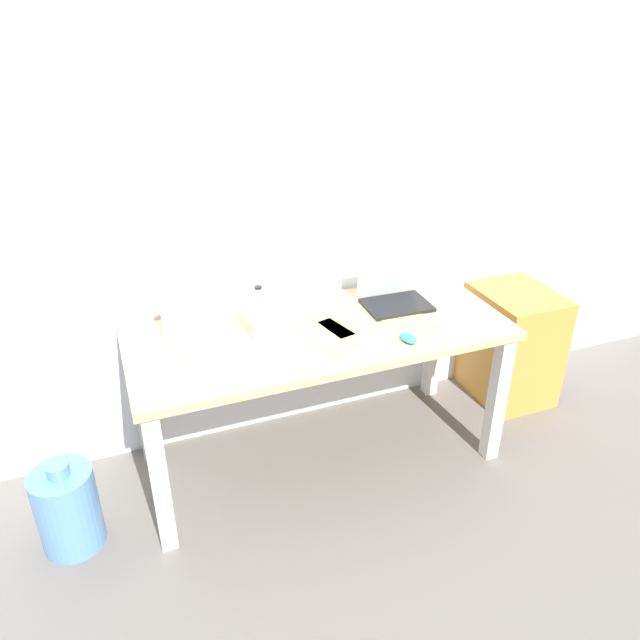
{
  "coord_description": "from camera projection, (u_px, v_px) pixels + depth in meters",
  "views": [
    {
      "loc": [
        -0.88,
        -2.29,
        2.1
      ],
      "look_at": [
        0.0,
        0.0,
        0.8
      ],
      "focal_mm": 34.12,
      "sensor_mm": 36.0,
      "label": 1
    }
  ],
  "objects": [
    {
      "name": "paper_sheet_near_back",
      "position": [
        341.0,
        320.0,
        2.88
      ],
      "size": [
        0.27,
        0.34,
        0.0
      ],
      "primitive_type": "cube",
      "rotation": [
        0.0,
        0.0,
        0.22
      ],
      "color": "#F4E06B",
      "rests_on": "desk"
    },
    {
      "name": "paper_sheet_front_left",
      "position": [
        243.0,
        359.0,
        2.57
      ],
      "size": [
        0.22,
        0.31,
        0.0
      ],
      "primitive_type": "cube",
      "rotation": [
        0.0,
        0.0,
        -0.05
      ],
      "color": "white",
      "rests_on": "desk"
    },
    {
      "name": "desk",
      "position": [
        320.0,
        348.0,
        2.85
      ],
      "size": [
        1.76,
        0.73,
        0.75
      ],
      "color": "tan",
      "rests_on": "ground"
    },
    {
      "name": "filing_cabinet",
      "position": [
        511.0,
        344.0,
        3.51
      ],
      "size": [
        0.4,
        0.48,
        0.66
      ],
      "primitive_type": "cube",
      "color": "#C68938",
      "rests_on": "ground"
    },
    {
      "name": "back_wall",
      "position": [
        288.0,
        188.0,
        2.89
      ],
      "size": [
        5.2,
        0.08,
        2.6
      ],
      "primitive_type": "cube",
      "color": "white",
      "rests_on": "ground"
    },
    {
      "name": "water_cooler_jug",
      "position": [
        68.0,
        508.0,
        2.56
      ],
      "size": [
        0.26,
        0.26,
        0.43
      ],
      "color": "#598CC6",
      "rests_on": "ground"
    },
    {
      "name": "ground_plane",
      "position": [
        320.0,
        455.0,
        3.15
      ],
      "size": [
        8.0,
        8.0,
        0.0
      ],
      "primitive_type": "plane",
      "color": "slate"
    },
    {
      "name": "paper_sheet_front_right",
      "position": [
        410.0,
        322.0,
        2.86
      ],
      "size": [
        0.26,
        0.33,
        0.0
      ],
      "primitive_type": "cube",
      "rotation": [
        0.0,
        0.0,
        0.17
      ],
      "color": "#F4E06B",
      "rests_on": "desk"
    },
    {
      "name": "paper_sheet_center",
      "position": [
        331.0,
        337.0,
        2.74
      ],
      "size": [
        0.28,
        0.34,
        0.0
      ],
      "primitive_type": "cube",
      "rotation": [
        0.0,
        0.0,
        0.27
      ],
      "color": "#F4E06B",
      "rests_on": "desk"
    },
    {
      "name": "beer_bottle",
      "position": [
        260.0,
        323.0,
        2.63
      ],
      "size": [
        0.07,
        0.07,
        0.28
      ],
      "color": "#99B7C1",
      "rests_on": "desk"
    },
    {
      "name": "computer_mouse",
      "position": [
        408.0,
        338.0,
        2.7
      ],
      "size": [
        0.07,
        0.11,
        0.03
      ],
      "primitive_type": "ellipsoid",
      "rotation": [
        0.0,
        0.0,
        0.12
      ],
      "color": "#338CC6",
      "rests_on": "desk"
    },
    {
      "name": "laptop_left",
      "position": [
        205.0,
        328.0,
        2.71
      ],
      "size": [
        0.37,
        0.3,
        0.23
      ],
      "color": "silver",
      "rests_on": "desk"
    },
    {
      "name": "laptop_right",
      "position": [
        394.0,
        295.0,
        3.02
      ],
      "size": [
        0.33,
        0.26,
        0.23
      ],
      "color": "black",
      "rests_on": "desk"
    }
  ]
}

